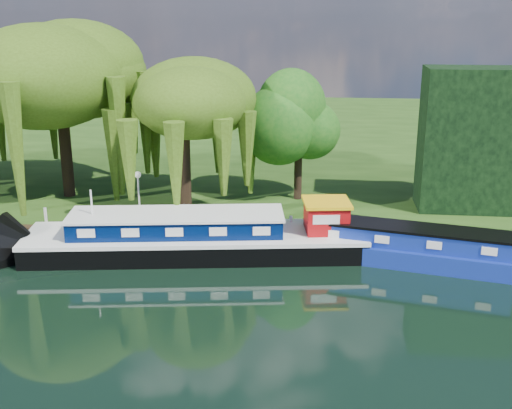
# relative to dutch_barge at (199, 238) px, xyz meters

# --- Properties ---
(ground) EXTENTS (120.00, 120.00, 0.00)m
(ground) POSITION_rel_dutch_barge_xyz_m (-4.62, -6.36, -0.86)
(ground) COLOR black
(far_bank) EXTENTS (120.00, 52.00, 0.45)m
(far_bank) POSITION_rel_dutch_barge_xyz_m (-4.62, 27.64, -0.63)
(far_bank) COLOR #204011
(far_bank) RESTS_ON ground
(dutch_barge) EXTENTS (16.77, 6.01, 3.46)m
(dutch_barge) POSITION_rel_dutch_barge_xyz_m (0.00, 0.00, 0.00)
(dutch_barge) COLOR black
(dutch_barge) RESTS_ON ground
(narrowboat) EXTENTS (13.56, 5.11, 1.95)m
(narrowboat) POSITION_rel_dutch_barge_xyz_m (10.05, -0.05, -0.16)
(narrowboat) COLOR navy
(narrowboat) RESTS_ON ground
(white_cruiser) EXTENTS (2.74, 2.49, 1.25)m
(white_cruiser) POSITION_rel_dutch_barge_xyz_m (13.00, 0.53, -0.86)
(white_cruiser) COLOR silver
(white_cruiser) RESTS_ON ground
(willow_left) EXTENTS (8.32, 8.32, 9.97)m
(willow_left) POSITION_rel_dutch_barge_xyz_m (-9.56, 7.66, 6.83)
(willow_left) COLOR black
(willow_left) RESTS_ON far_bank
(willow_right) EXTENTS (6.29, 6.29, 7.66)m
(willow_right) POSITION_rel_dutch_barge_xyz_m (-1.83, 5.55, 5.18)
(willow_right) COLOR black
(willow_right) RESTS_ON far_bank
(tree_far_right) EXTENTS (4.07, 4.07, 6.66)m
(tree_far_right) POSITION_rel_dutch_barge_xyz_m (4.45, 8.50, 4.19)
(tree_far_right) COLOR black
(tree_far_right) RESTS_ON far_bank
(conifer_hedge) EXTENTS (6.00, 3.00, 8.00)m
(conifer_hedge) POSITION_rel_dutch_barge_xyz_m (14.38, 7.64, 3.59)
(conifer_hedge) COLOR black
(conifer_hedge) RESTS_ON far_bank
(lamppost) EXTENTS (0.36, 0.36, 2.56)m
(lamppost) POSITION_rel_dutch_barge_xyz_m (-4.12, 4.14, 1.56)
(lamppost) COLOR silver
(lamppost) RESTS_ON far_bank
(mooring_posts) EXTENTS (19.16, 0.16, 1.00)m
(mooring_posts) POSITION_rel_dutch_barge_xyz_m (-5.12, 2.04, 0.09)
(mooring_posts) COLOR silver
(mooring_posts) RESTS_ON far_bank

